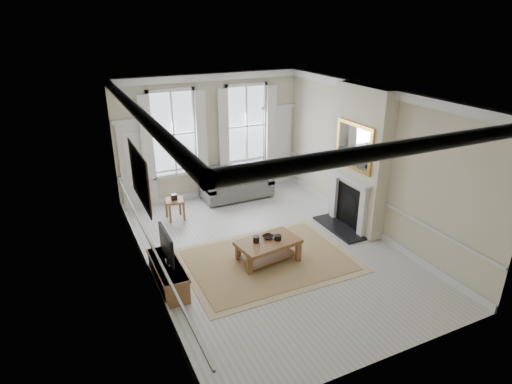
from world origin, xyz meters
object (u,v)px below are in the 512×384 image
sofa (236,185)px  coffee_table (268,244)px  side_table (175,204)px  tv_stand (168,275)px

sofa → coffee_table: size_ratio=1.41×
side_table → coffee_table: (1.21, -2.80, -0.02)m
coffee_table → side_table: bearing=105.3°
tv_stand → side_table: bearing=72.1°
coffee_table → tv_stand: 2.13m
sofa → side_table: 2.06m
sofa → side_table: bearing=-161.0°
sofa → side_table: (-1.95, -0.67, 0.06)m
side_table → sofa: bearing=19.0°
coffee_table → tv_stand: tv_stand is taller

